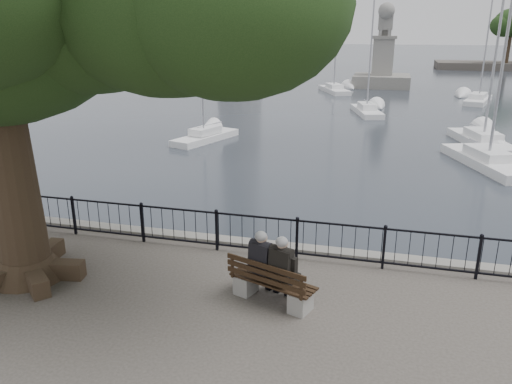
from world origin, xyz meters
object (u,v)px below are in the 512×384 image
(bench, at_px, (271,288))
(person_right, at_px, (285,273))
(lion_monument, at_px, (382,66))
(person_left, at_px, (265,266))

(bench, bearing_deg, person_right, 2.64)
(lion_monument, bearing_deg, person_left, -91.52)
(person_left, xyz_separation_m, lion_monument, (1.31, 49.36, 0.54))
(bench, distance_m, person_left, 0.44)
(person_left, bearing_deg, lion_monument, 88.48)
(bench, height_order, person_right, person_right)
(bench, distance_m, lion_monument, 49.55)
(lion_monument, bearing_deg, person_right, -91.00)
(bench, xyz_separation_m, lion_monument, (1.14, 49.53, 0.90))
(bench, height_order, person_left, person_left)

